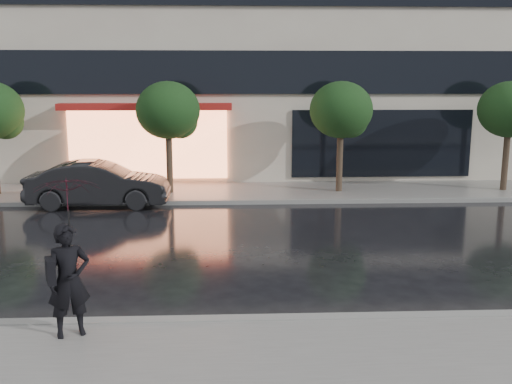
{
  "coord_description": "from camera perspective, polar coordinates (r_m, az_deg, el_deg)",
  "views": [
    {
      "loc": [
        -0.82,
        -9.87,
        3.99
      ],
      "look_at": [
        -0.25,
        3.37,
        1.4
      ],
      "focal_mm": 40.0,
      "sensor_mm": 36.0,
      "label": 1
    }
  ],
  "objects": [
    {
      "name": "ground",
      "position": [
        10.68,
        2.16,
        -10.89
      ],
      "size": [
        120.0,
        120.0,
        0.0
      ],
      "primitive_type": "plane",
      "color": "black",
      "rests_on": "ground"
    },
    {
      "name": "sidewalk_far",
      "position": [
        20.52,
        -0.12,
        0.01
      ],
      "size": [
        60.0,
        3.5,
        0.12
      ],
      "primitive_type": "cube",
      "color": "slate",
      "rests_on": "ground"
    },
    {
      "name": "curb_near",
      "position": [
        9.73,
        2.65,
        -12.71
      ],
      "size": [
        60.0,
        0.25,
        0.14
      ],
      "primitive_type": "cube",
      "color": "gray",
      "rests_on": "ground"
    },
    {
      "name": "curb_far",
      "position": [
        18.8,
        0.09,
        -0.98
      ],
      "size": [
        60.0,
        0.25,
        0.14
      ],
      "primitive_type": "cube",
      "color": "gray",
      "rests_on": "ground"
    },
    {
      "name": "tree_mid_west",
      "position": [
        20.04,
        -8.61,
        7.88
      ],
      "size": [
        2.2,
        2.2,
        3.99
      ],
      "color": "#33261C",
      "rests_on": "ground"
    },
    {
      "name": "tree_mid_east",
      "position": [
        20.3,
        8.65,
        7.92
      ],
      "size": [
        2.2,
        2.2,
        3.99
      ],
      "color": "#33261C",
      "rests_on": "ground"
    },
    {
      "name": "tree_far_east",
      "position": [
        22.24,
        24.13,
        7.35
      ],
      "size": [
        2.2,
        2.2,
        3.99
      ],
      "color": "#33261C",
      "rests_on": "ground"
    },
    {
      "name": "parked_car",
      "position": [
        18.95,
        -15.45,
        0.76
      ],
      "size": [
        4.47,
        1.62,
        1.47
      ],
      "primitive_type": "imported",
      "rotation": [
        0.0,
        0.0,
        1.59
      ],
      "color": "black",
      "rests_on": "ground"
    },
    {
      "name": "pedestrian_with_umbrella",
      "position": [
        9.03,
        -18.27,
        -4.05
      ],
      "size": [
        1.28,
        1.29,
        2.47
      ],
      "rotation": [
        0.0,
        0.0,
        0.42
      ],
      "color": "black",
      "rests_on": "sidewalk_near"
    }
  ]
}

